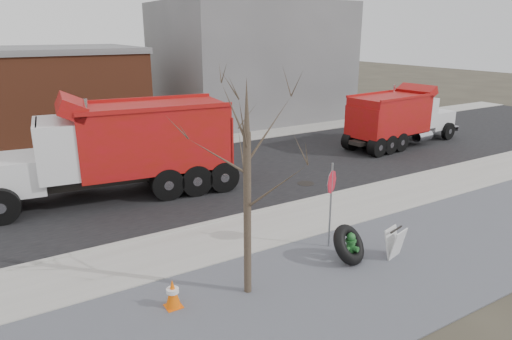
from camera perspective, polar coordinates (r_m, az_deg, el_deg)
ground at (r=15.04m, az=4.53°, el=-7.05°), size 120.00×120.00×0.00m
gravel_verge at (r=12.68m, az=14.01°, el=-12.35°), size 60.00×5.00×0.03m
sidewalk at (r=15.22m, az=3.98°, el=-6.63°), size 60.00×2.50×0.06m
curb at (r=16.20m, az=1.32°, el=-4.98°), size 60.00×0.15×0.11m
road at (r=20.13m, az=-5.99°, el=-0.72°), size 60.00×9.40×0.02m
far_sidewalk at (r=25.21m, az=-11.61°, el=2.72°), size 60.00×2.00×0.06m
building_grey at (r=33.80m, az=-0.88°, el=13.48°), size 12.00×10.00×8.00m
bare_tree at (r=10.20m, az=-1.13°, el=0.89°), size 3.20×3.20×5.20m
fire_hydrant at (r=13.01m, az=11.73°, el=-9.54°), size 0.48×0.47×0.85m
truck_tire at (r=12.92m, az=11.53°, el=-9.13°), size 1.40×1.26×1.14m
stop_sign at (r=13.15m, az=9.39°, el=-2.54°), size 0.62×0.39×2.59m
sandwich_board at (r=13.43m, az=16.97°, el=-8.72°), size 0.70×0.54×0.87m
traffic_cone_near at (r=10.98m, az=-10.37°, el=-14.97°), size 0.38×0.38×0.73m
dump_truck_red_a at (r=26.31m, az=17.59°, el=6.44°), size 8.00×2.91×3.20m
dump_truck_red_b at (r=17.84m, az=-16.72°, el=2.95°), size 9.52×3.74×3.93m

